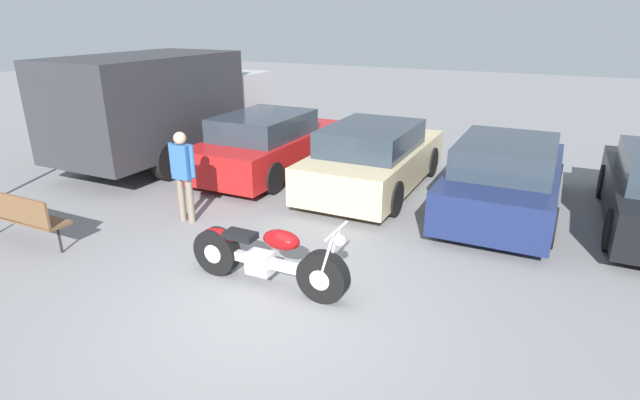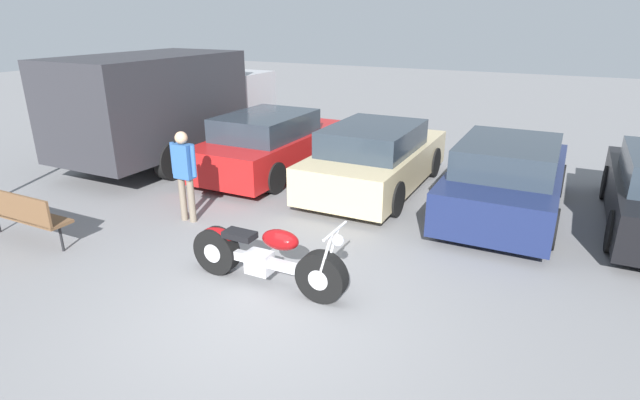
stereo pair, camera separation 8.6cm
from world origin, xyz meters
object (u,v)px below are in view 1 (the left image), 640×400
Objects in this scene: motorcycle at (265,258)px; park_bench at (16,213)px; delivery_truck at (165,103)px; parked_car_navy at (504,177)px; person_standing at (183,170)px; parked_car_red at (269,144)px; parked_car_champagne at (374,158)px.

motorcycle is 1.29× the size of park_bench.
delivery_truck is 5.12m from park_bench.
delivery_truck is at bearing 179.72° from parked_car_navy.
parked_car_navy is at bearing -0.28° from delivery_truck.
person_standing is at bearing -44.47° from delivery_truck.
motorcycle is 0.54× the size of parked_car_red.
person_standing is (1.71, 1.91, 0.40)m from park_bench.
parked_car_champagne is at bearing 51.20° from park_bench.
park_bench is (-4.14, -0.61, 0.14)m from motorcycle.
motorcycle is 0.39× the size of delivery_truck.
person_standing is at bearing -126.72° from parked_car_champagne.
delivery_truck is at bearing -174.97° from parked_car_red.
park_bench is (-6.62, -4.83, -0.11)m from parked_car_navy.
parked_car_champagne is 3.90m from person_standing.
motorcycle is 5.25m from parked_car_red.
delivery_truck reaches higher than person_standing.
parked_car_champagne is 0.72× the size of delivery_truck.
motorcycle is at bearing -88.63° from parked_car_champagne.
parked_car_navy is 7.96m from delivery_truck.
park_bench is (-1.46, -5.11, -0.11)m from parked_car_red.
motorcycle is at bearing -28.14° from person_standing.
parked_car_red is at bearing 176.89° from parked_car_navy.
parked_car_red is at bearing 94.59° from person_standing.
parked_car_champagne is 1.00× the size of parked_car_navy.
delivery_truck is (-2.76, -0.24, 0.78)m from parked_car_red.
parked_car_champagne is 6.44m from park_bench.
delivery_truck reaches higher than parked_car_red.
person_standing is at bearing -85.41° from parked_car_red.
parked_car_red is 2.68× the size of person_standing.
motorcycle is at bearing 8.31° from park_bench.
parked_car_champagne is at bearing 175.71° from parked_car_navy.
delivery_truck is 4.25m from person_standing.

